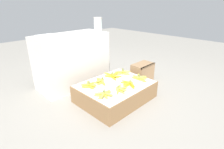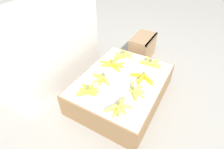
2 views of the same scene
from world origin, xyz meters
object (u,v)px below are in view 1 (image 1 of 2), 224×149
banana_bunch_front_midleft (120,89)px  banana_bunch_middle_midright (113,76)px  banana_bunch_middle_right (122,72)px  foam_tray_white (45,35)px  banana_bunch_front_left (104,94)px  banana_bunch_front_midright (129,84)px  glass_jar (98,24)px  banana_bunch_front_right (140,78)px  banana_bunch_middle_midleft (101,81)px  wooden_crate (142,72)px  banana_bunch_middle_left (89,85)px

banana_bunch_front_midleft → banana_bunch_middle_midright: (0.23, 0.34, 0.00)m
banana_bunch_middle_right → foam_tray_white: bearing=135.5°
banana_bunch_front_left → banana_bunch_front_midleft: bearing=-9.4°
banana_bunch_front_midright → glass_jar: size_ratio=1.24×
banana_bunch_front_midright → banana_bunch_front_right: banana_bunch_front_right is taller
banana_bunch_middle_midright → banana_bunch_middle_midleft: bearing=-174.3°
banana_bunch_front_midleft → banana_bunch_middle_midleft: (-0.02, 0.32, 0.01)m
wooden_crate → banana_bunch_front_midright: bearing=-158.6°
banana_bunch_front_left → banana_bunch_middle_left: size_ratio=1.15×
foam_tray_white → banana_bunch_front_right: bearing=-53.8°
glass_jar → banana_bunch_middle_midright: bearing=-110.8°
banana_bunch_front_midright → banana_bunch_middle_right: size_ratio=1.10×
wooden_crate → banana_bunch_middle_right: size_ratio=1.53×
banana_bunch_front_right → banana_bunch_middle_right: 0.31m
banana_bunch_front_midleft → banana_bunch_middle_midright: 0.41m
banana_bunch_middle_left → wooden_crate: bearing=-3.0°
banana_bunch_front_midright → banana_bunch_middle_right: banana_bunch_middle_right is taller
banana_bunch_middle_midright → banana_bunch_middle_right: size_ratio=1.12×
banana_bunch_front_left → foam_tray_white: bearing=96.1°
banana_bunch_middle_left → banana_bunch_middle_midright: banana_bunch_middle_left is taller
foam_tray_white → banana_bunch_middle_right: bearing=-44.5°
banana_bunch_middle_left → banana_bunch_middle_right: (0.62, -0.00, -0.00)m
banana_bunch_front_midright → banana_bunch_front_midleft: bearing=-175.4°
banana_bunch_front_midleft → banana_bunch_middle_right: bearing=38.3°
banana_bunch_middle_midleft → glass_jar: (0.44, 0.53, 0.64)m
wooden_crate → banana_bunch_middle_left: banana_bunch_middle_left is taller
banana_bunch_middle_midright → foam_tray_white: size_ratio=1.13×
banana_bunch_front_midleft → banana_bunch_middle_right: banana_bunch_middle_right is taller
banana_bunch_front_midright → banana_bunch_middle_midleft: (-0.20, 0.30, 0.00)m
wooden_crate → banana_bunch_middle_right: (-0.44, 0.05, 0.11)m
banana_bunch_front_midleft → glass_jar: bearing=63.7°
banana_bunch_front_midright → banana_bunch_middle_midleft: 0.36m
banana_bunch_middle_midleft → banana_bunch_front_left: bearing=-125.9°
banana_bunch_front_left → banana_bunch_middle_midleft: 0.35m
banana_bunch_front_midleft → banana_bunch_middle_left: size_ratio=1.10×
wooden_crate → banana_bunch_front_midleft: (-0.86, -0.28, 0.11)m
banana_bunch_middle_midright → banana_bunch_middle_right: 0.19m
banana_bunch_middle_midleft → banana_bunch_middle_right: (0.44, 0.01, 0.00)m
banana_bunch_front_left → foam_tray_white: size_ratio=0.93×
banana_bunch_middle_right → banana_bunch_front_midleft: bearing=-141.7°
banana_bunch_front_midleft → banana_bunch_front_midright: 0.19m
banana_bunch_middle_left → foam_tray_white: 0.92m
banana_bunch_middle_left → banana_bunch_front_midleft: bearing=-59.7°
banana_bunch_front_midleft → banana_bunch_middle_left: (-0.20, 0.33, 0.01)m
wooden_crate → banana_bunch_front_right: (-0.43, -0.25, 0.11)m
banana_bunch_middle_left → glass_jar: size_ratio=0.90×
banana_bunch_front_left → banana_bunch_middle_right: banana_bunch_middle_right is taller
wooden_crate → banana_bunch_front_left: size_ratio=1.65×
banana_bunch_front_right → wooden_crate: bearing=30.6°
banana_bunch_middle_midleft → glass_jar: size_ratio=1.03×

